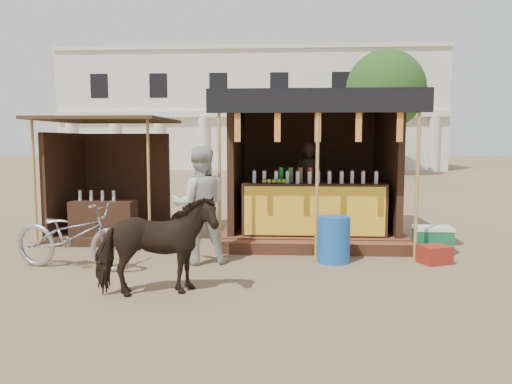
% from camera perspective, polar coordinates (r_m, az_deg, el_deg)
% --- Properties ---
extents(ground, '(120.00, 120.00, 0.00)m').
position_cam_1_polar(ground, '(6.87, -0.82, -10.54)').
color(ground, '#846B4C').
rests_on(ground, ground).
extents(main_stall, '(3.60, 3.61, 2.78)m').
position_cam_1_polar(main_stall, '(9.98, 6.34, 0.57)').
color(main_stall, brown).
rests_on(main_stall, ground).
extents(secondary_stall, '(2.40, 2.40, 2.38)m').
position_cam_1_polar(secondary_stall, '(10.53, -16.92, -0.34)').
color(secondary_stall, '#351E13').
rests_on(secondary_stall, ground).
extents(cow, '(1.63, 1.09, 1.26)m').
position_cam_1_polar(cow, '(6.37, -11.35, -6.10)').
color(cow, black).
rests_on(cow, ground).
extents(motorbike, '(2.07, 1.05, 1.03)m').
position_cam_1_polar(motorbike, '(8.07, -20.20, -4.66)').
color(motorbike, '#9D9EA6').
rests_on(motorbike, ground).
extents(bystander, '(1.04, 0.89, 1.87)m').
position_cam_1_polar(bystander, '(7.93, -6.45, -1.47)').
color(bystander, beige).
rests_on(bystander, ground).
extents(blue_barrel, '(0.62, 0.62, 0.74)m').
position_cam_1_polar(blue_barrel, '(8.11, 8.88, -5.37)').
color(blue_barrel, '#1758AD').
rests_on(blue_barrel, ground).
extents(red_crate, '(0.55, 0.51, 0.29)m').
position_cam_1_polar(red_crate, '(8.47, 19.73, -6.75)').
color(red_crate, maroon).
rests_on(red_crate, ground).
extents(cooler, '(0.65, 0.46, 0.46)m').
position_cam_1_polar(cooler, '(9.24, 19.54, -5.14)').
color(cooler, '#166639').
rests_on(cooler, ground).
extents(background_building, '(26.00, 7.45, 8.18)m').
position_cam_1_polar(background_building, '(36.66, -0.43, 9.03)').
color(background_building, silver).
rests_on(background_building, ground).
extents(tree, '(4.50, 4.40, 7.00)m').
position_cam_1_polar(tree, '(29.32, 14.17, 10.94)').
color(tree, '#382314').
rests_on(tree, ground).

